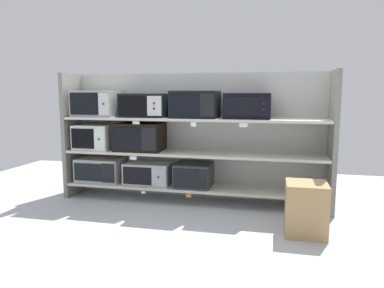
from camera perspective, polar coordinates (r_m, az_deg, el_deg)
ground at (r=3.49m, az=-3.84°, el=-13.99°), size 7.09×6.00×0.02m
back_panel at (r=4.48m, az=0.73°, el=1.31°), size 3.29×0.04×1.55m
upright_left at (r=4.84m, az=-18.49°, el=1.40°), size 0.05×0.46×1.55m
upright_right at (r=4.17m, az=21.57°, el=0.27°), size 0.05×0.46×1.55m
shelf_0 at (r=4.35m, az=-0.00°, el=-6.91°), size 3.09×0.46×0.03m
microwave_0 at (r=4.72m, az=-14.38°, el=-3.97°), size 0.57×0.38×0.29m
microwave_1 at (r=4.46m, az=-6.97°, el=-4.65°), size 0.57×0.36×0.26m
microwave_2 at (r=4.30m, az=0.27°, el=-4.94°), size 0.43×0.42×0.28m
price_tag_0 at (r=4.29m, az=-7.79°, el=-7.67°), size 0.05×0.00×0.03m
price_tag_1 at (r=4.13m, az=-0.55°, el=-8.27°), size 0.06×0.00×0.04m
shelf_1 at (r=4.26m, az=-0.00°, el=-1.53°), size 3.09×0.46×0.03m
microwave_3 at (r=4.68m, az=-15.16°, el=1.11°), size 0.46×0.43×0.31m
microwave_4 at (r=4.43m, az=-8.35°, el=1.15°), size 0.57×0.41×0.34m
price_tag_2 at (r=4.25m, az=-9.38°, el=-2.24°), size 0.08×0.00×0.04m
shelf_2 at (r=4.21m, az=-0.00°, el=4.02°), size 3.09×0.46×0.03m
microwave_5 at (r=4.63m, az=-14.93°, el=6.29°), size 0.54×0.43×0.32m
microwave_6 at (r=4.37m, az=-7.60°, el=6.15°), size 0.56×0.36×0.28m
microwave_7 at (r=4.19m, az=0.53°, el=6.35°), size 0.54×0.43×0.31m
microwave_8 at (r=4.10m, az=8.87°, el=6.04°), size 0.52×0.38×0.29m
price_tag_3 at (r=4.18m, az=-8.94°, el=3.38°), size 0.09×0.00×0.03m
price_tag_4 at (r=3.97m, az=0.23°, el=3.14°), size 0.06×0.00×0.05m
price_tag_5 at (r=3.89m, az=8.22°, el=2.99°), size 0.09×0.00×0.04m
shipping_carton at (r=3.52m, az=17.75°, el=-9.80°), size 0.37×0.37×0.49m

